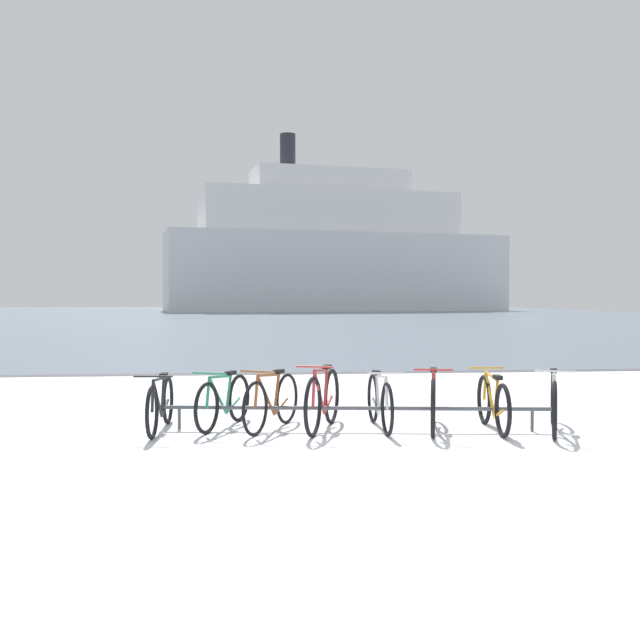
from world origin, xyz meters
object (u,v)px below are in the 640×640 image
at_px(bicycle_5, 433,401).
at_px(ferry_ship, 335,253).
at_px(bicycle_3, 323,400).
at_px(bicycle_2, 272,402).
at_px(bicycle_0, 160,404).
at_px(bicycle_6, 493,403).
at_px(bicycle_7, 554,402).
at_px(bicycle_4, 380,402).
at_px(bicycle_1, 224,401).

height_order(bicycle_5, ferry_ship, ferry_ship).
distance_m(bicycle_3, ferry_ship, 79.79).
bearing_deg(bicycle_3, bicycle_2, 171.67).
bearing_deg(bicycle_0, bicycle_5, -4.59).
height_order(bicycle_3, ferry_ship, ferry_ship).
distance_m(bicycle_0, bicycle_5, 3.41).
relative_size(bicycle_5, ferry_ship, 0.04).
xyz_separation_m(bicycle_0, bicycle_6, (4.14, -0.35, 0.00)).
bearing_deg(bicycle_5, bicycle_7, -9.31).
relative_size(bicycle_4, bicycle_6, 1.01).
distance_m(bicycle_2, bicycle_5, 2.03).
bearing_deg(bicycle_5, bicycle_2, 172.97).
xyz_separation_m(bicycle_4, bicycle_7, (2.11, -0.40, 0.02)).
xyz_separation_m(bicycle_0, bicycle_3, (2.02, -0.12, 0.04)).
bearing_deg(bicycle_7, bicycle_6, 166.92).
height_order(bicycle_0, ferry_ship, ferry_ship).
height_order(bicycle_3, bicycle_6, bicycle_3).
bearing_deg(bicycle_7, bicycle_1, 170.37).
bearing_deg(bicycle_2, ferry_ship, 82.79).
relative_size(bicycle_0, bicycle_1, 1.14).
bearing_deg(bicycle_1, bicycle_6, -8.89).
distance_m(bicycle_5, ferry_ship, 79.79).
bearing_deg(bicycle_3, ferry_ship, 83.26).
xyz_separation_m(bicycle_5, bicycle_6, (0.74, -0.07, -0.02)).
xyz_separation_m(bicycle_3, bicycle_5, (1.38, -0.15, -0.01)).
bearing_deg(bicycle_0, bicycle_7, -6.02).
relative_size(bicycle_6, bicycle_7, 0.97).
bearing_deg(bicycle_7, ferry_ship, 85.32).
distance_m(bicycle_0, bicycle_4, 2.75).
height_order(bicycle_2, bicycle_5, bicycle_5).
height_order(bicycle_1, bicycle_5, bicycle_5).
distance_m(bicycle_0, bicycle_7, 4.89).
height_order(bicycle_4, ferry_ship, ferry_ship).
relative_size(bicycle_2, ferry_ship, 0.04).
xyz_separation_m(bicycle_3, bicycle_6, (2.12, -0.23, -0.04)).
xyz_separation_m(bicycle_4, bicycle_5, (0.65, -0.16, 0.02)).
height_order(bicycle_4, bicycle_6, bicycle_4).
bearing_deg(bicycle_6, bicycle_7, -13.08).
bearing_deg(bicycle_2, bicycle_3, -8.33).
xyz_separation_m(bicycle_2, bicycle_6, (2.76, -0.32, -0.01)).
relative_size(bicycle_3, ferry_ship, 0.04).
bearing_deg(bicycle_0, ferry_ship, 81.80).
height_order(bicycle_7, ferry_ship, ferry_ship).
xyz_separation_m(bicycle_0, bicycle_1, (0.77, 0.18, 0.00)).
xyz_separation_m(bicycle_4, ferry_ship, (8.61, 78.96, 6.62)).
height_order(bicycle_2, bicycle_4, bicycle_2).
height_order(bicycle_0, bicycle_4, bicycle_4).
relative_size(bicycle_1, bicycle_7, 0.90).
xyz_separation_m(bicycle_7, ferry_ship, (6.50, 79.36, 6.60)).
height_order(bicycle_3, bicycle_4, bicycle_3).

